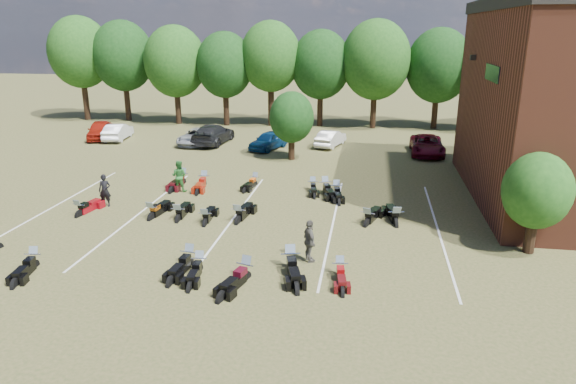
% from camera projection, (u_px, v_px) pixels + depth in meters
% --- Properties ---
extents(ground, '(160.00, 160.00, 0.00)m').
position_uv_depth(ground, '(282.00, 246.00, 22.60)').
color(ground, brown).
rests_on(ground, ground).
extents(car_0, '(3.21, 4.85, 1.53)m').
position_uv_depth(car_0, '(100.00, 130.00, 44.24)').
color(car_0, '#9C1A0E').
rests_on(car_0, ground).
extents(car_1, '(2.08, 4.40, 1.39)m').
position_uv_depth(car_1, '(118.00, 132.00, 43.92)').
color(car_1, silver).
rests_on(car_1, ground).
extents(car_2, '(2.56, 4.78, 1.28)m').
position_uv_depth(car_2, '(197.00, 137.00, 42.21)').
color(car_2, gray).
rests_on(car_2, ground).
extents(car_3, '(2.64, 5.68, 1.60)m').
position_uv_depth(car_3, '(213.00, 134.00, 42.39)').
color(car_3, black).
rests_on(car_3, ground).
extents(car_4, '(2.96, 4.41, 1.39)m').
position_uv_depth(car_4, '(269.00, 140.00, 40.50)').
color(car_4, navy).
rests_on(car_4, ground).
extents(car_5, '(2.39, 4.21, 1.31)m').
position_uv_depth(car_5, '(331.00, 138.00, 41.48)').
color(car_5, beige).
rests_on(car_5, ground).
extents(car_6, '(2.47, 5.20, 1.43)m').
position_uv_depth(car_6, '(427.00, 145.00, 38.76)').
color(car_6, '#4F0413').
rests_on(car_6, ground).
extents(car_7, '(3.50, 5.69, 1.54)m').
position_uv_depth(car_7, '(529.00, 148.00, 37.50)').
color(car_7, '#3A3A3F').
rests_on(car_7, ground).
extents(person_black, '(0.70, 0.52, 1.76)m').
position_uv_depth(person_black, '(105.00, 191.00, 27.36)').
color(person_black, black).
rests_on(person_black, ground).
extents(person_green, '(0.92, 0.74, 1.84)m').
position_uv_depth(person_green, '(179.00, 176.00, 29.91)').
color(person_green, '#286B2A').
rests_on(person_green, ground).
extents(person_grey, '(0.88, 1.14, 1.80)m').
position_uv_depth(person_grey, '(310.00, 241.00, 20.79)').
color(person_grey, '#4F4C44').
rests_on(person_grey, ground).
extents(motorcycle_1, '(1.06, 2.27, 1.22)m').
position_uv_depth(motorcycle_1, '(35.00, 268.00, 20.51)').
color(motorcycle_1, black).
rests_on(motorcycle_1, ground).
extents(motorcycle_2, '(0.83, 2.14, 1.16)m').
position_uv_depth(motorcycle_2, '(200.00, 271.00, 20.19)').
color(motorcycle_2, black).
rests_on(motorcycle_2, ground).
extents(motorcycle_3, '(0.92, 2.33, 1.27)m').
position_uv_depth(motorcycle_3, '(189.00, 266.00, 20.67)').
color(motorcycle_3, black).
rests_on(motorcycle_3, ground).
extents(motorcycle_4, '(1.46, 2.65, 1.41)m').
position_uv_depth(motorcycle_4, '(290.00, 269.00, 20.36)').
color(motorcycle_4, black).
rests_on(motorcycle_4, ground).
extents(motorcycle_5, '(1.37, 2.49, 1.32)m').
position_uv_depth(motorcycle_5, '(245.00, 280.00, 19.52)').
color(motorcycle_5, black).
rests_on(motorcycle_5, ground).
extents(motorcycle_6, '(0.91, 2.08, 1.12)m').
position_uv_depth(motorcycle_6, '(340.00, 276.00, 19.82)').
color(motorcycle_6, '#4A0A0C').
rests_on(motorcycle_6, ground).
extents(motorcycle_7, '(1.06, 2.35, 1.26)m').
position_uv_depth(motorcycle_7, '(80.00, 216.00, 26.14)').
color(motorcycle_7, maroon).
rests_on(motorcycle_7, ground).
extents(motorcycle_8, '(1.10, 2.45, 1.32)m').
position_uv_depth(motorcycle_8, '(152.00, 219.00, 25.75)').
color(motorcycle_8, black).
rests_on(motorcycle_8, ground).
extents(motorcycle_9, '(0.81, 2.23, 1.22)m').
position_uv_depth(motorcycle_9, '(205.00, 225.00, 24.96)').
color(motorcycle_9, black).
rests_on(motorcycle_9, ground).
extents(motorcycle_10, '(0.83, 2.34, 1.29)m').
position_uv_depth(motorcycle_10, '(178.00, 221.00, 25.48)').
color(motorcycle_10, black).
rests_on(motorcycle_10, ground).
extents(motorcycle_11, '(1.07, 2.55, 1.38)m').
position_uv_depth(motorcycle_11, '(238.00, 223.00, 25.25)').
color(motorcycle_11, black).
rests_on(motorcycle_11, ground).
extents(motorcycle_12, '(1.47, 2.48, 1.32)m').
position_uv_depth(motorcycle_12, '(367.00, 225.00, 24.90)').
color(motorcycle_12, black).
rests_on(motorcycle_12, ground).
extents(motorcycle_13, '(1.20, 2.60, 1.39)m').
position_uv_depth(motorcycle_13, '(395.00, 225.00, 24.92)').
color(motorcycle_13, black).
rests_on(motorcycle_13, ground).
extents(motorcycle_14, '(0.84, 2.47, 1.37)m').
position_uv_depth(motorcycle_14, '(183.00, 184.00, 31.57)').
color(motorcycle_14, '#410910').
rests_on(motorcycle_14, ground).
extents(motorcycle_15, '(0.93, 2.40, 1.31)m').
position_uv_depth(motorcycle_15, '(204.00, 186.00, 31.15)').
color(motorcycle_15, maroon).
rests_on(motorcycle_15, ground).
extents(motorcycle_17, '(1.02, 2.12, 1.14)m').
position_uv_depth(motorcycle_17, '(255.00, 186.00, 31.22)').
color(motorcycle_17, black).
rests_on(motorcycle_17, ground).
extents(motorcycle_18, '(0.99, 2.11, 1.13)m').
position_uv_depth(motorcycle_18, '(313.00, 190.00, 30.32)').
color(motorcycle_18, black).
rests_on(motorcycle_18, ground).
extents(motorcycle_19, '(1.48, 2.50, 1.33)m').
position_uv_depth(motorcycle_19, '(325.00, 192.00, 29.91)').
color(motorcycle_19, black).
rests_on(motorcycle_19, ground).
extents(motorcycle_20, '(1.06, 2.31, 1.24)m').
position_uv_depth(motorcycle_20, '(336.00, 195.00, 29.40)').
color(motorcycle_20, black).
rests_on(motorcycle_20, ground).
extents(tree_line, '(56.00, 6.00, 9.79)m').
position_uv_depth(tree_line, '(324.00, 60.00, 48.10)').
color(tree_line, black).
rests_on(tree_line, ground).
extents(young_tree_near_building, '(2.80, 2.80, 4.16)m').
position_uv_depth(young_tree_near_building, '(537.00, 191.00, 21.10)').
color(young_tree_near_building, black).
rests_on(young_tree_near_building, ground).
extents(young_tree_midfield, '(3.20, 3.20, 4.70)m').
position_uv_depth(young_tree_midfield, '(292.00, 117.00, 36.54)').
color(young_tree_midfield, black).
rests_on(young_tree_midfield, ground).
extents(parking_lines, '(20.10, 14.00, 0.01)m').
position_uv_depth(parking_lines, '(234.00, 218.00, 25.88)').
color(parking_lines, silver).
rests_on(parking_lines, ground).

